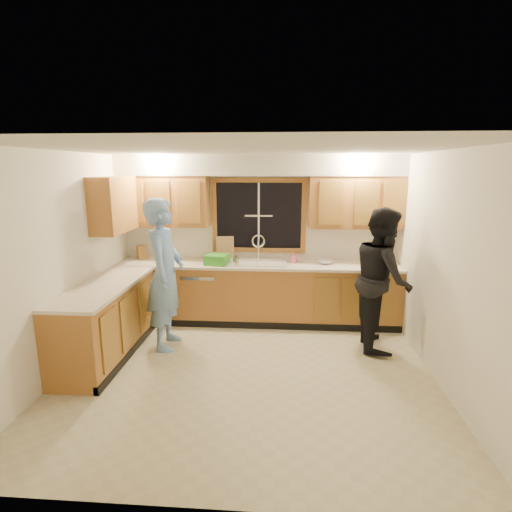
{
  "coord_description": "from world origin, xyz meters",
  "views": [
    {
      "loc": [
        0.4,
        -4.19,
        2.3
      ],
      "look_at": [
        0.05,
        0.65,
        1.24
      ],
      "focal_mm": 28.0,
      "sensor_mm": 36.0,
      "label": 1
    }
  ],
  "objects_px": {
    "woman": "(382,279)",
    "dish_crate": "(217,259)",
    "dishwasher": "(202,295)",
    "man": "(165,274)",
    "soap_bottle": "(294,257)",
    "stove": "(84,340)",
    "knife_block": "(141,252)",
    "bowl": "(325,262)",
    "sink": "(257,267)"
  },
  "relations": [
    {
      "from": "woman",
      "to": "dish_crate",
      "type": "distance_m",
      "value": 2.34
    },
    {
      "from": "dishwasher",
      "to": "woman",
      "type": "height_order",
      "value": "woman"
    },
    {
      "from": "man",
      "to": "soap_bottle",
      "type": "relative_size",
      "value": 11.49
    },
    {
      "from": "man",
      "to": "dish_crate",
      "type": "bearing_deg",
      "value": -33.88
    },
    {
      "from": "stove",
      "to": "woman",
      "type": "height_order",
      "value": "woman"
    },
    {
      "from": "knife_block",
      "to": "bowl",
      "type": "bearing_deg",
      "value": -47.03
    },
    {
      "from": "dishwasher",
      "to": "dish_crate",
      "type": "height_order",
      "value": "dish_crate"
    },
    {
      "from": "woman",
      "to": "soap_bottle",
      "type": "distance_m",
      "value": 1.38
    },
    {
      "from": "dishwasher",
      "to": "dish_crate",
      "type": "relative_size",
      "value": 2.6
    },
    {
      "from": "sink",
      "to": "dishwasher",
      "type": "distance_m",
      "value": 0.96
    },
    {
      "from": "soap_bottle",
      "to": "stove",
      "type": "bearing_deg",
      "value": -141.24
    },
    {
      "from": "woman",
      "to": "dish_crate",
      "type": "relative_size",
      "value": 5.83
    },
    {
      "from": "sink",
      "to": "woman",
      "type": "distance_m",
      "value": 1.82
    },
    {
      "from": "man",
      "to": "woman",
      "type": "relative_size",
      "value": 1.06
    },
    {
      "from": "man",
      "to": "bowl",
      "type": "bearing_deg",
      "value": -66.48
    },
    {
      "from": "dishwasher",
      "to": "dish_crate",
      "type": "distance_m",
      "value": 0.65
    },
    {
      "from": "woman",
      "to": "bowl",
      "type": "distance_m",
      "value": 1.02
    },
    {
      "from": "sink",
      "to": "dishwasher",
      "type": "bearing_deg",
      "value": -179.01
    },
    {
      "from": "dish_crate",
      "to": "soap_bottle",
      "type": "height_order",
      "value": "soap_bottle"
    },
    {
      "from": "woman",
      "to": "soap_bottle",
      "type": "xyz_separation_m",
      "value": [
        -1.12,
        0.8,
        0.08
      ]
    },
    {
      "from": "soap_bottle",
      "to": "bowl",
      "type": "distance_m",
      "value": 0.46
    },
    {
      "from": "stove",
      "to": "knife_block",
      "type": "relative_size",
      "value": 4.15
    },
    {
      "from": "stove",
      "to": "dish_crate",
      "type": "height_order",
      "value": "dish_crate"
    },
    {
      "from": "stove",
      "to": "soap_bottle",
      "type": "relative_size",
      "value": 5.29
    },
    {
      "from": "dish_crate",
      "to": "bowl",
      "type": "bearing_deg",
      "value": 5.41
    },
    {
      "from": "man",
      "to": "soap_bottle",
      "type": "bearing_deg",
      "value": -60.31
    },
    {
      "from": "dishwasher",
      "to": "man",
      "type": "xyz_separation_m",
      "value": [
        -0.27,
        -0.93,
        0.57
      ]
    },
    {
      "from": "man",
      "to": "bowl",
      "type": "height_order",
      "value": "man"
    },
    {
      "from": "dishwasher",
      "to": "soap_bottle",
      "type": "height_order",
      "value": "soap_bottle"
    },
    {
      "from": "soap_bottle",
      "to": "sink",
      "type": "bearing_deg",
      "value": -174.08
    },
    {
      "from": "dish_crate",
      "to": "soap_bottle",
      "type": "bearing_deg",
      "value": 8.45
    },
    {
      "from": "dish_crate",
      "to": "dishwasher",
      "type": "bearing_deg",
      "value": 159.34
    },
    {
      "from": "man",
      "to": "sink",
      "type": "bearing_deg",
      "value": -51.24
    },
    {
      "from": "man",
      "to": "woman",
      "type": "distance_m",
      "value": 2.79
    },
    {
      "from": "bowl",
      "to": "man",
      "type": "bearing_deg",
      "value": -155.19
    },
    {
      "from": "woman",
      "to": "dishwasher",
      "type": "bearing_deg",
      "value": 76.28
    },
    {
      "from": "stove",
      "to": "dish_crate",
      "type": "relative_size",
      "value": 2.85
    },
    {
      "from": "dishwasher",
      "to": "woman",
      "type": "xyz_separation_m",
      "value": [
        2.51,
        -0.73,
        0.51
      ]
    },
    {
      "from": "stove",
      "to": "knife_block",
      "type": "xyz_separation_m",
      "value": [
        -0.03,
        1.98,
        0.58
      ]
    },
    {
      "from": "stove",
      "to": "bowl",
      "type": "relative_size",
      "value": 4.05
    },
    {
      "from": "stove",
      "to": "dishwasher",
      "type": "bearing_deg",
      "value": 62.31
    },
    {
      "from": "dish_crate",
      "to": "soap_bottle",
      "type": "relative_size",
      "value": 1.86
    },
    {
      "from": "stove",
      "to": "woman",
      "type": "relative_size",
      "value": 0.49
    },
    {
      "from": "stove",
      "to": "bowl",
      "type": "bearing_deg",
      "value": 33.61
    },
    {
      "from": "dishwasher",
      "to": "soap_bottle",
      "type": "relative_size",
      "value": 4.82
    },
    {
      "from": "soap_bottle",
      "to": "man",
      "type": "bearing_deg",
      "value": -149.02
    },
    {
      "from": "bowl",
      "to": "stove",
      "type": "bearing_deg",
      "value": -146.39
    },
    {
      "from": "stove",
      "to": "man",
      "type": "bearing_deg",
      "value": 52.46
    },
    {
      "from": "dishwasher",
      "to": "dish_crate",
      "type": "xyz_separation_m",
      "value": [
        0.26,
        -0.1,
        0.58
      ]
    },
    {
      "from": "knife_block",
      "to": "man",
      "type": "bearing_deg",
      "value": -102.06
    }
  ]
}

